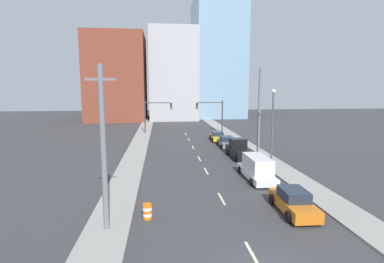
% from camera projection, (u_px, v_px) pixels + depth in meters
% --- Properties ---
extents(sidewalk_left, '(2.57, 95.68, 0.12)m').
position_uv_depth(sidewalk_left, '(145.00, 129.00, 58.81)').
color(sidewalk_left, gray).
rests_on(sidewalk_left, ground).
extents(sidewalk_right, '(2.57, 95.68, 0.12)m').
position_uv_depth(sidewalk_right, '(219.00, 128.00, 60.34)').
color(sidewalk_right, gray).
rests_on(sidewalk_right, ground).
extents(lane_stripe_at_2m, '(0.16, 2.40, 0.01)m').
position_uv_depth(lane_stripe_at_2m, '(252.00, 254.00, 14.46)').
color(lane_stripe_at_2m, beige).
rests_on(lane_stripe_at_2m, ground).
extents(lane_stripe_at_9m, '(0.16, 2.40, 0.01)m').
position_uv_depth(lane_stripe_at_9m, '(222.00, 199.00, 21.76)').
color(lane_stripe_at_9m, beige).
rests_on(lane_stripe_at_9m, ground).
extents(lane_stripe_at_17m, '(0.16, 2.40, 0.01)m').
position_uv_depth(lane_stripe_at_17m, '(206.00, 171.00, 29.05)').
color(lane_stripe_at_17m, beige).
rests_on(lane_stripe_at_17m, ground).
extents(lane_stripe_at_22m, '(0.16, 2.40, 0.01)m').
position_uv_depth(lane_stripe_at_22m, '(199.00, 159.00, 34.19)').
color(lane_stripe_at_22m, beige).
rests_on(lane_stripe_at_22m, ground).
extents(lane_stripe_at_29m, '(0.16, 2.40, 0.01)m').
position_uv_depth(lane_stripe_at_29m, '(193.00, 147.00, 40.78)').
color(lane_stripe_at_29m, beige).
rests_on(lane_stripe_at_29m, ground).
extents(lane_stripe_at_35m, '(0.16, 2.40, 0.01)m').
position_uv_depth(lane_stripe_at_35m, '(189.00, 139.00, 47.05)').
color(lane_stripe_at_35m, beige).
rests_on(lane_stripe_at_35m, ground).
extents(lane_stripe_at_41m, '(0.16, 2.40, 0.01)m').
position_uv_depth(lane_stripe_at_41m, '(186.00, 134.00, 52.57)').
color(lane_stripe_at_41m, beige).
rests_on(lane_stripe_at_41m, ground).
extents(building_brick_left, '(14.00, 16.00, 21.11)m').
position_uv_depth(building_brick_left, '(117.00, 78.00, 75.16)').
color(building_brick_left, brown).
rests_on(building_brick_left, ground).
extents(building_office_center, '(12.00, 20.00, 22.73)m').
position_uv_depth(building_office_center, '(173.00, 76.00, 80.44)').
color(building_office_center, '#A8A8AD').
rests_on(building_office_center, ground).
extents(building_glass_right, '(13.00, 20.00, 32.85)m').
position_uv_depth(building_glass_right, '(217.00, 58.00, 84.97)').
color(building_glass_right, '#7A9EB7').
rests_on(building_glass_right, ground).
extents(traffic_signal_left, '(4.93, 0.35, 5.84)m').
position_uv_depth(traffic_signal_left, '(153.00, 112.00, 53.04)').
color(traffic_signal_left, '#38383D').
rests_on(traffic_signal_left, ground).
extents(traffic_signal_right, '(4.93, 0.35, 5.84)m').
position_uv_depth(traffic_signal_right, '(214.00, 111.00, 54.17)').
color(traffic_signal_right, '#38383D').
rests_on(traffic_signal_right, ground).
extents(utility_pole_left_near, '(1.60, 0.32, 9.23)m').
position_uv_depth(utility_pole_left_near, '(103.00, 148.00, 16.22)').
color(utility_pole_left_near, slate).
rests_on(utility_pole_left_near, ground).
extents(utility_pole_right_mid, '(1.60, 0.32, 10.34)m').
position_uv_depth(utility_pole_right_mid, '(259.00, 111.00, 35.58)').
color(utility_pole_right_mid, slate).
rests_on(utility_pole_right_mid, ground).
extents(traffic_barrel, '(0.56, 0.56, 0.95)m').
position_uv_depth(traffic_barrel, '(147.00, 211.00, 18.35)').
color(traffic_barrel, orange).
rests_on(traffic_barrel, ground).
extents(street_lamp, '(0.44, 0.44, 7.88)m').
position_uv_depth(street_lamp, '(273.00, 120.00, 32.29)').
color(street_lamp, '#4C4C51').
rests_on(street_lamp, ground).
extents(sedan_orange, '(2.11, 4.70, 1.54)m').
position_uv_depth(sedan_orange, '(293.00, 202.00, 19.30)').
color(sedan_orange, orange).
rests_on(sedan_orange, ground).
extents(box_truck_white, '(2.23, 6.17, 2.08)m').
position_uv_depth(box_truck_white, '(257.00, 168.00, 26.38)').
color(box_truck_white, silver).
rests_on(box_truck_white, ground).
extents(pickup_truck_black, '(2.49, 5.43, 2.14)m').
position_uv_depth(pickup_truck_black, '(239.00, 150.00, 34.62)').
color(pickup_truck_black, black).
rests_on(pickup_truck_black, ground).
extents(sedan_gray, '(2.17, 4.42, 1.49)m').
position_uv_depth(sedan_gray, '(226.00, 142.00, 40.79)').
color(sedan_gray, slate).
rests_on(sedan_gray, ground).
extents(sedan_yellow, '(2.26, 4.37, 1.39)m').
position_uv_depth(sedan_yellow, '(218.00, 137.00, 45.80)').
color(sedan_yellow, gold).
rests_on(sedan_yellow, ground).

